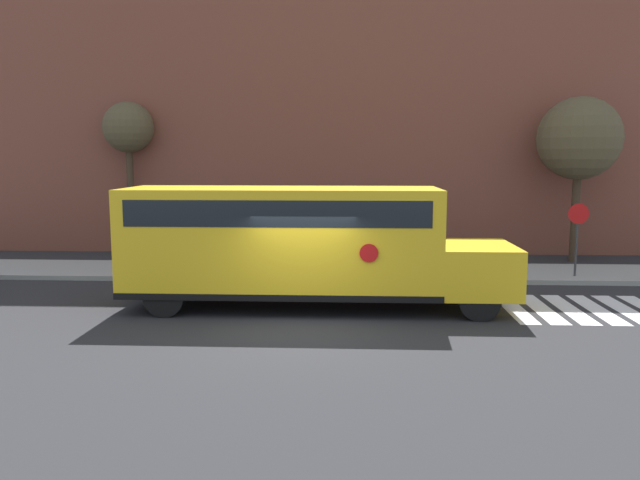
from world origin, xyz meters
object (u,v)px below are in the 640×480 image
stop_sign (577,231)px  tree_far_sidewalk (128,130)px  tree_near_sidewalk (579,139)px  school_bus (298,240)px

stop_sign → tree_far_sidewalk: (-15.85, 4.75, 3.32)m
stop_sign → tree_far_sidewalk: size_ratio=0.41×
stop_sign → tree_near_sidewalk: bearing=71.7°
stop_sign → tree_far_sidewalk: bearing=163.3°
school_bus → stop_sign: 9.31m
school_bus → stop_sign: school_bus is taller
tree_near_sidewalk → tree_far_sidewalk: tree_near_sidewalk is taller
school_bus → stop_sign: bearing=24.9°
tree_near_sidewalk → tree_far_sidewalk: bearing=176.7°
tree_far_sidewalk → tree_near_sidewalk: bearing=-3.3°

